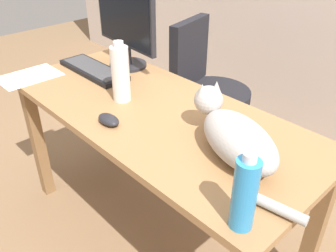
{
  "coord_description": "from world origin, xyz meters",
  "views": [
    {
      "loc": [
        1.02,
        -0.87,
        1.5
      ],
      "look_at": [
        0.22,
        -0.12,
        0.82
      ],
      "focal_mm": 38.11,
      "sensor_mm": 36.0,
      "label": 1
    }
  ],
  "objects_px": {
    "monitor": "(125,25)",
    "water_bottle": "(245,194)",
    "office_chair": "(206,107)",
    "cat": "(235,136)",
    "keyboard": "(93,70)",
    "computer_mouse": "(109,120)",
    "spray_bottle": "(120,73)"
  },
  "relations": [
    {
      "from": "cat",
      "to": "computer_mouse",
      "type": "bearing_deg",
      "value": -157.82
    },
    {
      "from": "office_chair",
      "to": "keyboard",
      "type": "relative_size",
      "value": 2.15
    },
    {
      "from": "keyboard",
      "to": "spray_bottle",
      "type": "distance_m",
      "value": 0.38
    },
    {
      "from": "monitor",
      "to": "water_bottle",
      "type": "xyz_separation_m",
      "value": [
        1.11,
        -0.48,
        -0.11
      ]
    },
    {
      "from": "cat",
      "to": "office_chair",
      "type": "bearing_deg",
      "value": 135.9
    },
    {
      "from": "cat",
      "to": "spray_bottle",
      "type": "distance_m",
      "value": 0.61
    },
    {
      "from": "office_chair",
      "to": "water_bottle",
      "type": "bearing_deg",
      "value": -45.2
    },
    {
      "from": "keyboard",
      "to": "spray_bottle",
      "type": "bearing_deg",
      "value": -12.66
    },
    {
      "from": "office_chair",
      "to": "keyboard",
      "type": "xyz_separation_m",
      "value": [
        -0.26,
        -0.63,
        0.36
      ]
    },
    {
      "from": "cat",
      "to": "water_bottle",
      "type": "xyz_separation_m",
      "value": [
        0.21,
        -0.24,
        0.03
      ]
    },
    {
      "from": "office_chair",
      "to": "water_bottle",
      "type": "xyz_separation_m",
      "value": [
        0.91,
        -0.92,
        0.45
      ]
    },
    {
      "from": "computer_mouse",
      "to": "water_bottle",
      "type": "xyz_separation_m",
      "value": [
        0.69,
        -0.05,
        0.09
      ]
    },
    {
      "from": "computer_mouse",
      "to": "water_bottle",
      "type": "bearing_deg",
      "value": -4.1
    },
    {
      "from": "keyboard",
      "to": "office_chair",
      "type": "bearing_deg",
      "value": 67.64
    },
    {
      "from": "keyboard",
      "to": "computer_mouse",
      "type": "relative_size",
      "value": 4.0
    },
    {
      "from": "office_chair",
      "to": "water_bottle",
      "type": "height_order",
      "value": "water_bottle"
    },
    {
      "from": "monitor",
      "to": "keyboard",
      "type": "height_order",
      "value": "monitor"
    },
    {
      "from": "keyboard",
      "to": "cat",
      "type": "bearing_deg",
      "value": -3.17
    },
    {
      "from": "water_bottle",
      "to": "spray_bottle",
      "type": "bearing_deg",
      "value": 165.26
    },
    {
      "from": "computer_mouse",
      "to": "water_bottle",
      "type": "height_order",
      "value": "water_bottle"
    },
    {
      "from": "cat",
      "to": "water_bottle",
      "type": "bearing_deg",
      "value": -48.52
    },
    {
      "from": "water_bottle",
      "to": "cat",
      "type": "bearing_deg",
      "value": 131.48
    },
    {
      "from": "monitor",
      "to": "computer_mouse",
      "type": "height_order",
      "value": "monitor"
    },
    {
      "from": "office_chair",
      "to": "spray_bottle",
      "type": "xyz_separation_m",
      "value": [
        0.1,
        -0.71,
        0.47
      ]
    },
    {
      "from": "water_bottle",
      "to": "spray_bottle",
      "type": "height_order",
      "value": "spray_bottle"
    },
    {
      "from": "office_chair",
      "to": "monitor",
      "type": "xyz_separation_m",
      "value": [
        -0.2,
        -0.44,
        0.57
      ]
    },
    {
      "from": "monitor",
      "to": "spray_bottle",
      "type": "relative_size",
      "value": 1.78
    },
    {
      "from": "office_chair",
      "to": "monitor",
      "type": "distance_m",
      "value": 0.75
    },
    {
      "from": "computer_mouse",
      "to": "office_chair",
      "type": "bearing_deg",
      "value": 104.72
    },
    {
      "from": "monitor",
      "to": "water_bottle",
      "type": "relative_size",
      "value": 2.0
    },
    {
      "from": "monitor",
      "to": "water_bottle",
      "type": "height_order",
      "value": "monitor"
    },
    {
      "from": "monitor",
      "to": "water_bottle",
      "type": "bearing_deg",
      "value": -23.18
    }
  ]
}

